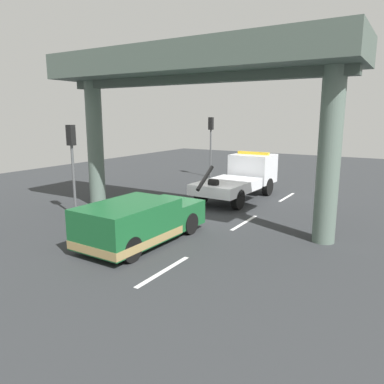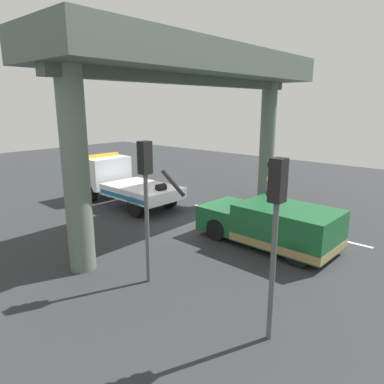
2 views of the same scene
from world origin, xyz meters
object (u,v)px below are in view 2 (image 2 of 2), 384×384
Objects in this scene: towed_van_green at (273,225)px; tow_truck_white at (119,180)px; traffic_light_near at (275,211)px; traffic_light_far at (145,182)px.

tow_truck_white is at bearing -0.14° from towed_van_green.
traffic_light_near is at bearing 118.07° from towed_van_green.
towed_van_green is 5.94m from traffic_light_near.
traffic_light_near is (-2.60, 4.87, 2.20)m from towed_van_green.
traffic_light_far reaches higher than traffic_light_near.
traffic_light_far reaches higher than tow_truck_white.
towed_van_green is at bearing -106.07° from traffic_light_far.
traffic_light_near reaches higher than tow_truck_white.
traffic_light_far is (-7.73, 4.89, 1.82)m from tow_truck_white.
tow_truck_white is 9.33m from traffic_light_far.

